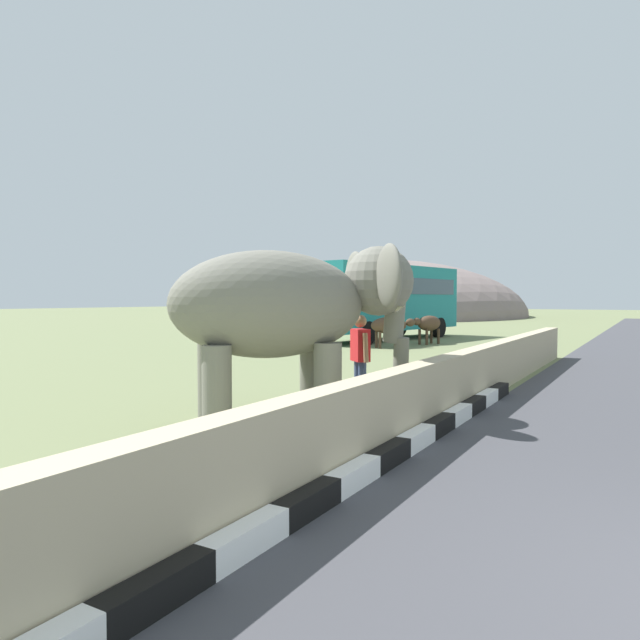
% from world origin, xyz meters
% --- Properties ---
extents(striped_curb, '(16.20, 0.20, 0.24)m').
position_xyz_m(striped_curb, '(-0.35, 3.95, 0.12)').
color(striped_curb, white).
rests_on(striped_curb, ground_plane).
extents(barrier_parapet, '(28.00, 0.36, 1.00)m').
position_xyz_m(barrier_parapet, '(2.00, 4.25, 0.50)').
color(barrier_parapet, tan).
rests_on(barrier_parapet, ground_plane).
extents(elephant, '(3.85, 3.82, 2.82)m').
position_xyz_m(elephant, '(3.48, 6.34, 1.82)').
color(elephant, slate).
rests_on(elephant, ground_plane).
extents(person_handler, '(0.52, 0.55, 1.66)m').
position_xyz_m(person_handler, '(5.08, 5.90, 0.93)').
color(person_handler, navy).
rests_on(person_handler, ground_plane).
extents(bus_teal, '(9.96, 4.15, 3.50)m').
position_xyz_m(bus_teal, '(20.95, 12.41, 2.08)').
color(bus_teal, teal).
rests_on(bus_teal, ground_plane).
extents(cow_near, '(1.93, 0.94, 1.23)m').
position_xyz_m(cow_near, '(19.35, 9.69, 0.87)').
color(cow_near, '#473323').
rests_on(cow_near, ground_plane).
extents(cow_mid, '(1.67, 1.60, 1.23)m').
position_xyz_m(cow_mid, '(16.81, 10.38, 0.87)').
color(cow_mid, '#473323').
rests_on(cow_mid, ground_plane).
extents(hill_east, '(40.03, 32.02, 12.63)m').
position_xyz_m(hill_east, '(55.00, 28.42, 0.00)').
color(hill_east, slate).
rests_on(hill_east, ground_plane).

